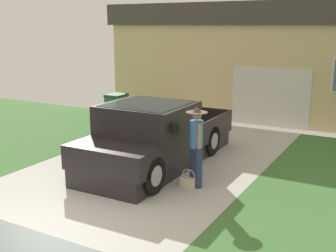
{
  "coord_description": "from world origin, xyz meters",
  "views": [
    {
      "loc": [
        5.28,
        -4.67,
        3.42
      ],
      "look_at": [
        0.6,
        3.72,
        1.13
      ],
      "focal_mm": 45.14,
      "sensor_mm": 36.0,
      "label": 1
    }
  ],
  "objects_px": {
    "person_with_hat": "(196,142)",
    "wheeled_trash_bin": "(117,107)",
    "pickup_truck": "(152,139)",
    "handbag": "(188,181)",
    "house_with_garage": "(255,57)"
  },
  "relations": [
    {
      "from": "person_with_hat",
      "to": "wheeled_trash_bin",
      "type": "bearing_deg",
      "value": 3.48
    },
    {
      "from": "pickup_truck",
      "to": "wheeled_trash_bin",
      "type": "height_order",
      "value": "pickup_truck"
    },
    {
      "from": "handbag",
      "to": "house_with_garage",
      "type": "bearing_deg",
      "value": 99.98
    },
    {
      "from": "pickup_truck",
      "to": "wheeled_trash_bin",
      "type": "distance_m",
      "value": 5.18
    },
    {
      "from": "pickup_truck",
      "to": "person_with_hat",
      "type": "distance_m",
      "value": 1.61
    },
    {
      "from": "pickup_truck",
      "to": "wheeled_trash_bin",
      "type": "relative_size",
      "value": 4.9
    },
    {
      "from": "person_with_hat",
      "to": "wheeled_trash_bin",
      "type": "height_order",
      "value": "person_with_hat"
    },
    {
      "from": "wheeled_trash_bin",
      "to": "pickup_truck",
      "type": "bearing_deg",
      "value": -44.61
    },
    {
      "from": "handbag",
      "to": "wheeled_trash_bin",
      "type": "relative_size",
      "value": 0.39
    },
    {
      "from": "pickup_truck",
      "to": "house_with_garage",
      "type": "bearing_deg",
      "value": -88.38
    },
    {
      "from": "handbag",
      "to": "house_with_garage",
      "type": "distance_m",
      "value": 10.04
    },
    {
      "from": "person_with_hat",
      "to": "handbag",
      "type": "xyz_separation_m",
      "value": [
        -0.1,
        -0.15,
        -0.87
      ]
    },
    {
      "from": "pickup_truck",
      "to": "handbag",
      "type": "distance_m",
      "value": 1.67
    },
    {
      "from": "person_with_hat",
      "to": "house_with_garage",
      "type": "distance_m",
      "value": 9.77
    },
    {
      "from": "handbag",
      "to": "house_with_garage",
      "type": "relative_size",
      "value": 0.04
    }
  ]
}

